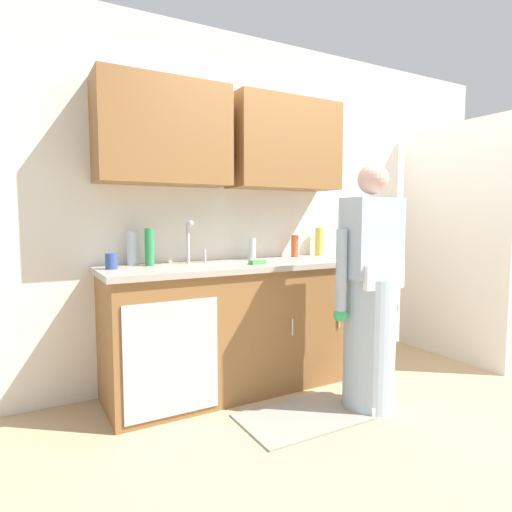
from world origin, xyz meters
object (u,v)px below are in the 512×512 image
Objects in this scene: bottle_dish_liquid at (319,242)px; bottle_water_short at (295,246)px; sink at (201,267)px; bottle_water_tall at (252,249)px; person_at_sink at (370,305)px; cup_by_sink at (111,261)px; sponge at (257,262)px; bottle_soap at (133,248)px; knife_on_counter at (339,258)px; bottle_cleaner_spray at (150,247)px.

bottle_dish_liquid is 0.27m from bottle_water_short.
bottle_water_tall is at bearing 17.54° from sink.
person_at_sink reaches higher than bottle_dish_liquid.
person_at_sink is at bearing -27.79° from cup_by_sink.
sink is 0.40m from sponge.
person_at_sink is 9.54× the size of bottle_water_tall.
cup_by_sink is at bearing -137.75° from bottle_soap.
sponge is (-0.56, -0.35, -0.08)m from bottle_water_short.
knife_on_counter is (0.25, 0.62, 0.25)m from person_at_sink.
sponge is (-0.83, -0.36, -0.11)m from bottle_dish_liquid.
knife_on_counter is (0.65, -0.27, -0.08)m from bottle_water_tall.
bottle_water_tall is at bearing 1.66° from bottle_cleaner_spray.
knife_on_counter is at bearing 2.51° from sponge.
sink is at bearing -162.46° from bottle_water_tall.
sink is 2.06× the size of bottle_dish_liquid.
knife_on_counter is at bearing -99.11° from bottle_dish_liquid.
knife_on_counter is (1.57, -0.33, -0.11)m from bottle_soap.
bottle_soap is 0.88m from sponge.
bottle_cleaner_spray reaches higher than bottle_water_short.
bottle_water_tall reaches higher than knife_on_counter.
person_at_sink reaches higher than knife_on_counter.
bottle_dish_liquid is at bearing 4.66° from bottle_water_tall.
knife_on_counter is (0.22, -0.31, -0.09)m from bottle_water_short.
bottle_cleaner_spray is 1.07× the size of bottle_dish_liquid.
bottle_soap is at bearing 144.37° from person_at_sink.
sink is 2.95× the size of bottle_water_tall.
bottle_dish_liquid is (1.53, 0.08, -0.01)m from bottle_cleaner_spray.
bottle_soap is (-0.42, 0.22, 0.13)m from sink.
knife_on_counter is (-0.05, -0.33, -0.12)m from bottle_dish_liquid.
bottle_water_short is 0.76× the size of knife_on_counter.
bottle_cleaner_spray is 0.76m from sponge.
sink is 0.38m from bottle_cleaner_spray.
bottle_cleaner_spray is at bearing -176.97° from bottle_water_short.
bottle_cleaner_spray is 0.29m from cup_by_sink.
cup_by_sink is 0.93× the size of sponge.
bottle_soap reaches higher than bottle_water_short.
bottle_soap is 1.61m from knife_on_counter.
bottle_water_tall is 0.93× the size of bottle_water_short.
person_at_sink is 1.67m from bottle_soap.
sink reaches higher than bottle_soap.
bottle_soap is 1.39× the size of bottle_water_tall.
sponge is (-0.78, -0.03, 0.01)m from knife_on_counter.
bottle_water_short is at bearing -0.67° from bottle_soap.
person_at_sink is 0.99m from bottle_water_short.
bottle_water_short reaches higher than knife_on_counter.
bottle_water_short is at bearing 5.59° from bottle_water_tall.
person_at_sink is 6.87× the size of bottle_soap.
bottle_cleaner_spray is 2.36× the size of sponge.
sponge is at bearing -24.60° from bottle_soap.
bottle_water_tall is 1.10m from cup_by_sink.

